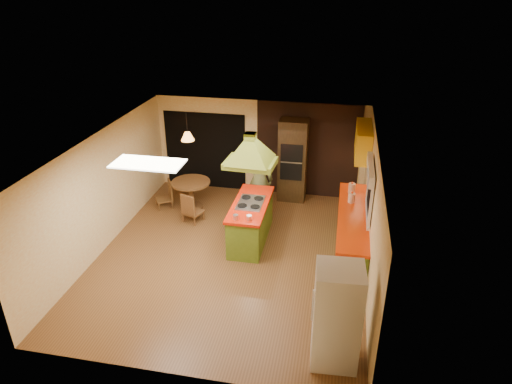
% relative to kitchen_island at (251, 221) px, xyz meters
% --- Properties ---
extents(ground, '(6.50, 6.50, 0.00)m').
position_rel_kitchen_island_xyz_m(ground, '(-0.28, -0.67, -0.47)').
color(ground, brown).
rests_on(ground, ground).
extents(room_walls, '(5.50, 6.50, 6.50)m').
position_rel_kitchen_island_xyz_m(room_walls, '(-0.28, -0.67, 0.78)').
color(room_walls, '#FFEAB6').
rests_on(room_walls, ground).
extents(ceiling_plane, '(6.50, 6.50, 0.00)m').
position_rel_kitchen_island_xyz_m(ceiling_plane, '(-0.28, -0.67, 2.03)').
color(ceiling_plane, silver).
rests_on(ceiling_plane, room_walls).
extents(brick_panel, '(2.64, 0.03, 2.50)m').
position_rel_kitchen_island_xyz_m(brick_panel, '(0.97, 2.56, 0.78)').
color(brick_panel, '#381E14').
rests_on(brick_panel, ground).
extents(nook_opening, '(2.20, 0.03, 2.10)m').
position_rel_kitchen_island_xyz_m(nook_opening, '(-1.78, 2.56, 0.58)').
color(nook_opening, black).
rests_on(nook_opening, ground).
extents(right_counter, '(0.62, 3.05, 0.92)m').
position_rel_kitchen_island_xyz_m(right_counter, '(2.17, -0.07, -0.01)').
color(right_counter, olive).
rests_on(right_counter, ground).
extents(upper_cabinets, '(0.34, 1.40, 0.70)m').
position_rel_kitchen_island_xyz_m(upper_cabinets, '(2.29, 1.53, 1.48)').
color(upper_cabinets, yellow).
rests_on(upper_cabinets, room_walls).
extents(window_right, '(0.12, 1.35, 1.06)m').
position_rel_kitchen_island_xyz_m(window_right, '(2.42, -0.27, 1.30)').
color(window_right, black).
rests_on(window_right, room_walls).
extents(fluor_panel, '(1.20, 0.60, 0.03)m').
position_rel_kitchen_island_xyz_m(fluor_panel, '(-1.38, -1.87, 2.02)').
color(fluor_panel, white).
rests_on(fluor_panel, ceiling_plane).
extents(kitchen_island, '(0.75, 1.86, 0.94)m').
position_rel_kitchen_island_xyz_m(kitchen_island, '(0.00, 0.00, 0.00)').
color(kitchen_island, '#5F781E').
rests_on(kitchen_island, ground).
extents(range_hood, '(1.06, 0.79, 0.79)m').
position_rel_kitchen_island_xyz_m(range_hood, '(-0.00, 0.00, 1.78)').
color(range_hood, olive).
rests_on(range_hood, ceiling_plane).
extents(man, '(0.69, 0.48, 1.82)m').
position_rel_kitchen_island_xyz_m(man, '(-0.05, 1.28, 0.44)').
color(man, brown).
rests_on(man, ground).
extents(refrigerator, '(0.73, 0.69, 1.67)m').
position_rel_kitchen_island_xyz_m(refrigerator, '(1.95, -3.16, 0.37)').
color(refrigerator, white).
rests_on(refrigerator, ground).
extents(wall_oven, '(0.71, 0.60, 2.14)m').
position_rel_kitchen_island_xyz_m(wall_oven, '(0.63, 2.28, 0.60)').
color(wall_oven, '#3F2A14').
rests_on(wall_oven, ground).
extents(dining_table, '(0.96, 0.96, 0.72)m').
position_rel_kitchen_island_xyz_m(dining_table, '(-1.77, 1.24, 0.04)').
color(dining_table, brown).
rests_on(dining_table, ground).
extents(chair_left, '(0.53, 0.53, 0.70)m').
position_rel_kitchen_island_xyz_m(chair_left, '(-2.47, 1.14, -0.12)').
color(chair_left, brown).
rests_on(chair_left, ground).
extents(chair_near, '(0.53, 0.53, 0.75)m').
position_rel_kitchen_island_xyz_m(chair_near, '(-1.52, 0.59, -0.09)').
color(chair_near, brown).
rests_on(chair_near, ground).
extents(pendant_lamp, '(0.40, 0.40, 0.21)m').
position_rel_kitchen_island_xyz_m(pendant_lamp, '(-1.77, 1.24, 1.43)').
color(pendant_lamp, '#FF9E3F').
rests_on(pendant_lamp, ceiling_plane).
extents(canister_large, '(0.16, 0.16, 0.23)m').
position_rel_kitchen_island_xyz_m(canister_large, '(2.12, 0.94, 0.56)').
color(canister_large, beige).
rests_on(canister_large, right_counter).
extents(canister_medium, '(0.17, 0.17, 0.21)m').
position_rel_kitchen_island_xyz_m(canister_medium, '(2.12, 0.47, 0.56)').
color(canister_medium, beige).
rests_on(canister_medium, right_counter).
extents(canister_small, '(0.14, 0.14, 0.17)m').
position_rel_kitchen_island_xyz_m(canister_small, '(2.12, 0.50, 0.53)').
color(canister_small, '#F8EEC8').
rests_on(canister_small, right_counter).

